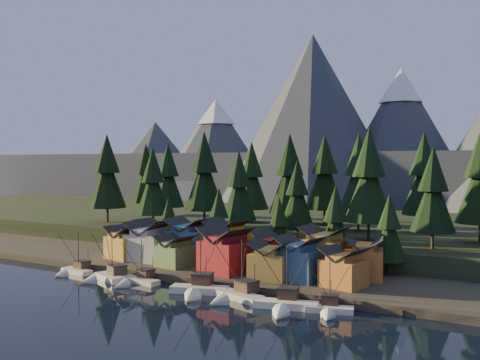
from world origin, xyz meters
The scene contains 44 objects.
ground centered at (0.00, 0.00, 0.00)m, with size 500.00×500.00×0.00m, color black.
shore_strip centered at (0.00, 40.00, 0.75)m, with size 400.00×50.00×1.50m, color #342F25.
hillside centered at (0.00, 90.00, 3.00)m, with size 420.00×100.00×6.00m, color black.
dock centered at (0.00, 16.50, 0.50)m, with size 80.00×4.00×1.00m, color #40372D.
mountain_ridge centered at (-4.20, 213.59, 26.06)m, with size 560.00×190.00×90.00m.
boat_0 centered at (-32.25, 10.60, 2.02)m, with size 8.59×9.19×10.33m.
boat_1 centered at (-21.00, 9.17, 2.37)m, with size 9.80×10.41×11.88m.
boat_2 centered at (-13.55, 10.32, 1.81)m, with size 10.08×10.79×10.16m.
boat_3 centered at (2.57, 9.63, 2.37)m, with size 12.09×12.57×12.83m.
boat_4 centered at (11.02, 9.40, 2.36)m, with size 10.93×11.47×12.32m.
boat_5 centered at (21.57, 8.34, 2.15)m, with size 11.98×12.58×12.02m.
boat_6 centered at (28.94, 10.13, 1.93)m, with size 8.61×9.07×9.93m.
house_front_0 centered at (-29.88, 24.94, 5.71)m, with size 9.25×8.90×8.01m.
house_front_1 centered at (-23.36, 25.93, 6.42)m, with size 9.64×9.30×9.37m.
house_front_2 centered at (-13.44, 23.37, 5.19)m, with size 8.04×8.09×7.03m.
house_front_3 centered at (0.17, 23.64, 6.62)m, with size 11.10×10.74×9.75m.
house_front_4 centered at (11.43, 22.78, 5.54)m, with size 8.52×9.03×7.68m.
house_front_5 centered at (16.96, 24.76, 6.13)m, with size 9.26×8.59×8.82m.
house_front_6 centered at (26.62, 23.78, 5.44)m, with size 8.83×8.51×7.50m.
house_back_0 centered at (-27.71, 33.34, 6.21)m, with size 8.71×8.41×8.97m.
house_back_1 centered at (-15.36, 31.49, 6.84)m, with size 9.78×9.89×10.17m.
house_back_2 centered at (-6.36, 33.95, 6.81)m, with size 10.42×9.73×10.12m.
house_back_3 centered at (7.56, 32.64, 5.78)m, with size 9.23×8.53×8.14m.
house_back_4 centered at (18.94, 33.73, 6.79)m, with size 9.34×8.97×10.07m.
house_back_5 centered at (28.00, 32.07, 5.97)m, with size 9.25×9.32×8.51m.
tree_hill_0 centered at (-62.00, 52.00, 21.43)m, with size 12.11×12.11×28.22m.
tree_hill_1 centered at (-50.00, 68.00, 20.09)m, with size 11.06×11.06×25.77m.
tree_hill_2 centered at (-40.00, 48.00, 18.95)m, with size 10.17×10.17×23.69m.
tree_hill_3 centered at (-30.00, 60.00, 21.66)m, with size 12.30×12.30×28.65m.
tree_hill_4 centered at (-22.00, 75.00, 20.11)m, with size 11.08×11.08×25.82m.
tree_hill_5 centered at (-12.00, 50.00, 18.27)m, with size 9.64×9.64×22.45m.
tree_hill_6 centered at (-4.00, 65.00, 21.08)m, with size 11.84×11.84×27.58m.
tree_hill_7 centered at (6.00, 48.00, 16.83)m, with size 8.51×8.51×19.83m.
tree_hill_8 centered at (14.00, 72.00, 21.06)m, with size 11.82×11.82×27.54m.
tree_hill_9 centered at (22.00, 55.00, 21.27)m, with size 11.99×11.99×27.92m.
tree_hill_10 centered at (30.00, 80.00, 21.23)m, with size 11.96×11.96×27.86m.
tree_hill_11 centered at (38.00, 50.00, 18.55)m, with size 9.86×9.86×22.96m.
tree_hill_15 centered at (0.00, 82.00, 21.29)m, with size 12.01×12.01×27.97m.
tree_hill_16 centered at (-68.00, 78.00, 20.33)m, with size 11.25×11.25×26.22m.
tree_shore_0 centered at (-28.00, 40.00, 9.43)m, with size 6.23×6.23×14.52m.
tree_shore_1 centered at (-12.00, 40.00, 10.93)m, with size 7.41×7.41×17.27m.
tree_shore_2 centered at (5.00, 40.00, 9.98)m, with size 6.67×6.67×15.53m.
tree_shore_3 centered at (19.00, 40.00, 11.75)m, with size 8.06×8.06×18.77m.
tree_shore_4 centered at (31.00, 40.00, 10.90)m, with size 7.39×7.39×17.21m.
Camera 1 is at (60.70, -73.72, 25.47)m, focal length 40.00 mm.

